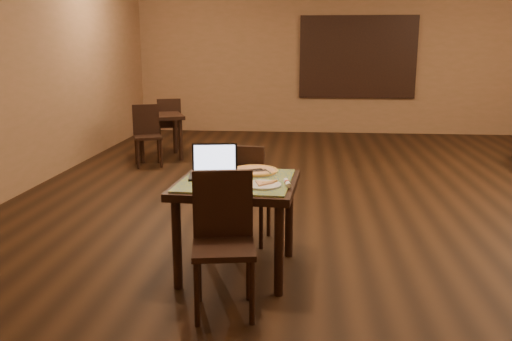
# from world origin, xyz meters

# --- Properties ---
(ground) EXTENTS (10.00, 10.00, 0.00)m
(ground) POSITION_xyz_m (0.00, 0.00, 0.00)
(ground) COLOR black
(ground) RESTS_ON ground
(wall_back) EXTENTS (8.00, 0.02, 3.00)m
(wall_back) POSITION_xyz_m (0.00, 5.00, 1.50)
(wall_back) COLOR #956A4C
(wall_back) RESTS_ON ground
(wall_left) EXTENTS (0.02, 10.00, 3.00)m
(wall_left) POSITION_xyz_m (-4.00, 0.00, 1.50)
(wall_left) COLOR #956A4C
(wall_left) RESTS_ON ground
(mural) EXTENTS (2.34, 0.05, 1.64)m
(mural) POSITION_xyz_m (0.50, 4.96, 1.55)
(mural) COLOR #285994
(mural) RESTS_ON wall_back
(tiled_table) EXTENTS (0.98, 0.98, 0.76)m
(tiled_table) POSITION_xyz_m (-1.05, -2.28, 0.66)
(tiled_table) COLOR black
(tiled_table) RESTS_ON ground
(chair_main_near) EXTENTS (0.48, 0.48, 0.96)m
(chair_main_near) POSITION_xyz_m (-1.06, -2.90, 0.54)
(chair_main_near) COLOR black
(chair_main_near) RESTS_ON ground
(chair_main_far) EXTENTS (0.45, 0.45, 0.94)m
(chair_main_far) POSITION_xyz_m (-1.06, -1.66, 0.53)
(chair_main_far) COLOR black
(chair_main_far) RESTS_ON ground
(laptop) EXTENTS (0.40, 0.33, 0.25)m
(laptop) POSITION_xyz_m (-1.25, -2.17, 0.83)
(laptop) COLOR black
(laptop) RESTS_ON tiled_table
(plate) EXTENTS (0.27, 0.27, 0.02)m
(plate) POSITION_xyz_m (-0.83, -2.46, 0.77)
(plate) COLOR white
(plate) RESTS_ON tiled_table
(pizza_slice) EXTENTS (0.25, 0.25, 0.02)m
(pizza_slice) POSITION_xyz_m (-0.83, -2.46, 0.79)
(pizza_slice) COLOR beige
(pizza_slice) RESTS_ON plate
(pizza_pan) EXTENTS (0.36, 0.36, 0.01)m
(pizza_pan) POSITION_xyz_m (-0.93, -2.04, 0.77)
(pizza_pan) COLOR silver
(pizza_pan) RESTS_ON tiled_table
(pizza_whole) EXTENTS (0.38, 0.38, 0.03)m
(pizza_whole) POSITION_xyz_m (-0.93, -2.04, 0.78)
(pizza_whole) COLOR beige
(pizza_whole) RESTS_ON pizza_pan
(spatula) EXTENTS (0.20, 0.28, 0.01)m
(spatula) POSITION_xyz_m (-0.91, -2.06, 0.79)
(spatula) COLOR silver
(spatula) RESTS_ON pizza_whole
(napkin_roll) EXTENTS (0.07, 0.18, 0.04)m
(napkin_roll) POSITION_xyz_m (-0.65, -2.42, 0.78)
(napkin_roll) COLOR white
(napkin_roll) RESTS_ON tiled_table
(other_table_b) EXTENTS (0.98, 0.98, 0.71)m
(other_table_b) POSITION_xyz_m (-2.88, 2.10, 0.59)
(other_table_b) COLOR black
(other_table_b) RESTS_ON ground
(other_table_b_chair_near) EXTENTS (0.52, 0.52, 0.91)m
(other_table_b_chair_near) POSITION_xyz_m (-2.91, 1.56, 0.52)
(other_table_b_chair_near) COLOR black
(other_table_b_chair_near) RESTS_ON ground
(other_table_b_chair_far) EXTENTS (0.52, 0.52, 0.91)m
(other_table_b_chair_far) POSITION_xyz_m (-2.85, 2.64, 0.52)
(other_table_b_chair_far) COLOR black
(other_table_b_chair_far) RESTS_ON ground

